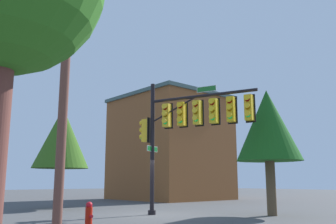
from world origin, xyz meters
TOP-DOWN VIEW (x-y plane):
  - ground_plane at (0.00, 0.00)m, footprint 120.00×120.00m
  - signal_pole_assembly at (1.85, 0.66)m, footprint 5.53×2.38m
  - utility_pole at (4.79, -6.88)m, footprint 1.54×1.13m
  - fire_hydrant at (2.29, -4.58)m, footprint 0.33×0.24m
  - tree_mid at (3.97, 3.74)m, footprint 3.01×3.01m
  - tree_far at (-6.32, -1.64)m, footprint 3.18×3.18m
  - brick_building at (-10.92, 10.79)m, footprint 9.05×8.15m

SIDE VIEW (x-z plane):
  - ground_plane at x=0.00m, z-range 0.00..0.00m
  - fire_hydrant at x=2.29m, z-range 0.00..0.83m
  - tree_far at x=-6.32m, z-range 1.10..6.88m
  - tree_mid at x=3.97m, z-range 1.18..6.97m
  - signal_pole_assembly at x=1.85m, z-range 1.19..7.41m
  - utility_pole at x=4.79m, z-range 0.18..8.78m
  - brick_building at x=-10.92m, z-range 0.01..9.01m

